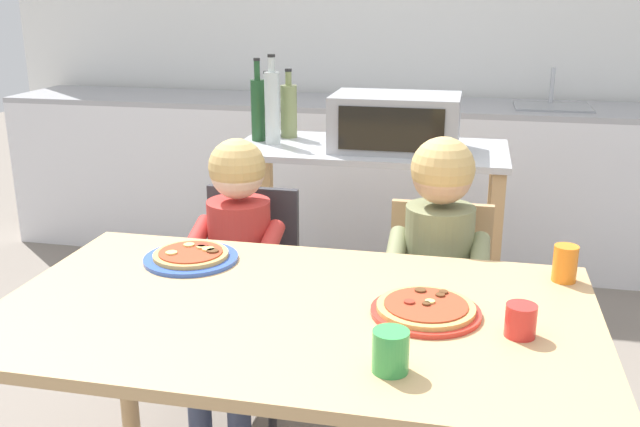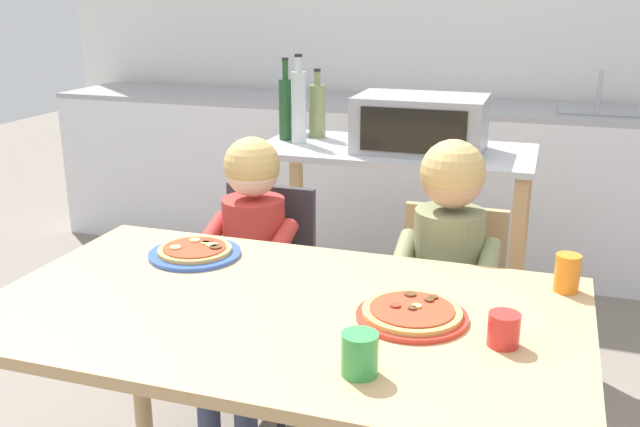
# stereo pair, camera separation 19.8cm
# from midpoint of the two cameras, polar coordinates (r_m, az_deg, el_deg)

# --- Properties ---
(ground_plane) EXTENTS (11.25, 11.25, 0.00)m
(ground_plane) POSITION_cam_midpoint_polar(r_m,az_deg,el_deg) (3.08, 6.81, -11.89)
(ground_plane) COLOR slate
(back_wall_tiled) EXTENTS (5.17, 0.14, 2.70)m
(back_wall_tiled) POSITION_cam_midpoint_polar(r_m,az_deg,el_deg) (4.42, 12.23, 15.05)
(back_wall_tiled) COLOR white
(back_wall_tiled) RESTS_ON ground
(kitchen_counter) EXTENTS (4.66, 0.60, 1.10)m
(kitchen_counter) POSITION_cam_midpoint_polar(r_m,az_deg,el_deg) (4.15, 10.82, 2.42)
(kitchen_counter) COLOR silver
(kitchen_counter) RESTS_ON ground
(kitchen_island_cart) EXTENTS (1.11, 0.54, 0.89)m
(kitchen_island_cart) POSITION_cam_midpoint_polar(r_m,az_deg,el_deg) (3.00, 7.76, -0.33)
(kitchen_island_cart) COLOR #B7BABF
(kitchen_island_cart) RESTS_ON ground
(toaster_oven) EXTENTS (0.50, 0.33, 0.22)m
(toaster_oven) POSITION_cam_midpoint_polar(r_m,az_deg,el_deg) (2.86, 10.05, 7.08)
(toaster_oven) COLOR #999BA0
(toaster_oven) RESTS_ON kitchen_island_cart
(bottle_clear_vinegar) EXTENTS (0.06, 0.06, 0.35)m
(bottle_clear_vinegar) POSITION_cam_midpoint_polar(r_m,az_deg,el_deg) (3.05, -0.89, 8.52)
(bottle_clear_vinegar) COLOR #1E4723
(bottle_clear_vinegar) RESTS_ON kitchen_island_cart
(bottle_dark_olive_oil) EXTENTS (0.06, 0.06, 0.37)m
(bottle_dark_olive_oil) POSITION_cam_midpoint_polar(r_m,az_deg,el_deg) (2.97, 0.21, 8.64)
(bottle_dark_olive_oil) COLOR #ADB7B2
(bottle_dark_olive_oil) RESTS_ON kitchen_island_cart
(bottle_brown_beer) EXTENTS (0.07, 0.07, 0.28)m
(bottle_brown_beer) POSITION_cam_midpoint_polar(r_m,az_deg,el_deg) (3.21, -0.03, 8.42)
(bottle_brown_beer) COLOR #ADB7B2
(bottle_brown_beer) RESTS_ON kitchen_island_cart
(bottle_slim_sauce) EXTENTS (0.07, 0.07, 0.30)m
(bottle_slim_sauce) POSITION_cam_midpoint_polar(r_m,az_deg,el_deg) (3.11, 1.63, 8.31)
(bottle_slim_sauce) COLOR olive
(bottle_slim_sauce) RESTS_ON kitchen_island_cart
(dining_table) EXTENTS (1.47, 0.86, 0.76)m
(dining_table) POSITION_cam_midpoint_polar(r_m,az_deg,el_deg) (1.81, 0.15, -10.28)
(dining_table) COLOR tan
(dining_table) RESTS_ON ground
(dining_chair_left) EXTENTS (0.36, 0.36, 0.81)m
(dining_chair_left) POSITION_cam_midpoint_polar(r_m,az_deg,el_deg) (2.63, -2.52, -5.50)
(dining_chair_left) COLOR #333338
(dining_chair_left) RESTS_ON ground
(dining_chair_right) EXTENTS (0.36, 0.36, 0.81)m
(dining_chair_right) POSITION_cam_midpoint_polar(r_m,az_deg,el_deg) (2.44, 12.51, -7.80)
(dining_chair_right) COLOR tan
(dining_chair_right) RESTS_ON ground
(child_in_red_shirt) EXTENTS (0.32, 0.42, 1.01)m
(child_in_red_shirt) POSITION_cam_midpoint_polar(r_m,az_deg,el_deg) (2.46, -3.56, -2.64)
(child_in_red_shirt) COLOR #424C6B
(child_in_red_shirt) RESTS_ON ground
(child_in_olive_shirt) EXTENTS (0.32, 0.42, 1.06)m
(child_in_olive_shirt) POSITION_cam_midpoint_polar(r_m,az_deg,el_deg) (2.25, 12.52, -4.20)
(child_in_olive_shirt) COLOR #424C6B
(child_in_olive_shirt) RESTS_ON ground
(pizza_plate_blue_rimmed) EXTENTS (0.27, 0.27, 0.03)m
(pizza_plate_blue_rimmed) POSITION_cam_midpoint_polar(r_m,az_deg,el_deg) (2.10, -7.36, -3.11)
(pizza_plate_blue_rimmed) COLOR #3356B7
(pizza_plate_blue_rimmed) RESTS_ON dining_table
(pizza_plate_red_rimmed) EXTENTS (0.27, 0.27, 0.03)m
(pizza_plate_red_rimmed) POSITION_cam_midpoint_polar(r_m,az_deg,el_deg) (1.72, 10.71, -7.99)
(pizza_plate_red_rimmed) COLOR red
(pizza_plate_red_rimmed) RESTS_ON dining_table
(drinking_cup_orange) EXTENTS (0.06, 0.06, 0.10)m
(drinking_cup_orange) POSITION_cam_midpoint_polar(r_m,az_deg,el_deg) (1.97, 21.99, -4.51)
(drinking_cup_orange) COLOR orange
(drinking_cup_orange) RESTS_ON dining_table
(drinking_cup_green) EXTENTS (0.08, 0.08, 0.09)m
(drinking_cup_green) POSITION_cam_midpoint_polar(r_m,az_deg,el_deg) (1.46, 7.15, -11.22)
(drinking_cup_green) COLOR green
(drinking_cup_green) RESTS_ON dining_table
(drinking_cup_red) EXTENTS (0.07, 0.07, 0.08)m
(drinking_cup_red) POSITION_cam_midpoint_polar(r_m,az_deg,el_deg) (1.64, 17.96, -8.93)
(drinking_cup_red) COLOR red
(drinking_cup_red) RESTS_ON dining_table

